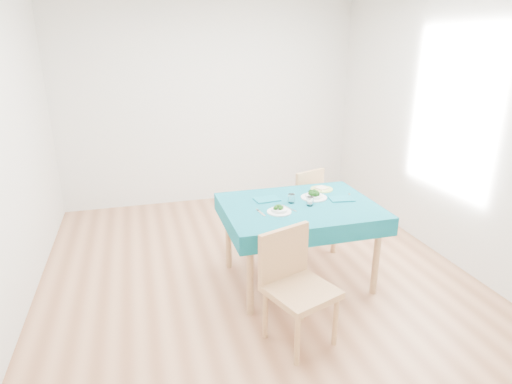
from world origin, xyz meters
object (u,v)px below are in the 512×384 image
object	(u,v)px
chair_near	(302,275)
chair_far	(299,200)
side_plate	(322,189)
bowl_near	(279,209)
table	(298,243)
bowl_far	(314,194)

from	to	relation	value
chair_near	chair_far	world-z (taller)	chair_near
side_plate	bowl_near	bearing A→B (deg)	-142.75
chair_near	side_plate	xyz separation A→B (m)	(0.66, 1.16, 0.20)
chair_far	side_plate	world-z (taller)	chair_far
chair_near	side_plate	size ratio (longest dim) A/B	5.10
table	bowl_far	xyz separation A→B (m)	(0.19, 0.12, 0.42)
chair_far	bowl_near	xyz separation A→B (m)	(-0.56, -0.96, 0.32)
chair_near	bowl_near	xyz separation A→B (m)	(0.07, 0.71, 0.23)
chair_near	table	bearing A→B (deg)	50.30
chair_near	bowl_far	distance (m)	1.10
chair_near	chair_far	bearing A→B (deg)	49.64
table	chair_far	distance (m)	0.90
bowl_near	chair_near	bearing A→B (deg)	-95.54
bowl_far	side_plate	bearing A→B (deg)	50.11
table	bowl_near	xyz separation A→B (m)	(-0.24, -0.13, 0.41)
chair_far	side_plate	size ratio (longest dim) A/B	4.28
bowl_near	side_plate	xyz separation A→B (m)	(0.60, 0.45, -0.03)
table	side_plate	world-z (taller)	side_plate
bowl_near	bowl_far	size ratio (longest dim) A/B	0.86
bowl_near	side_plate	distance (m)	0.75
bowl_far	chair_far	bearing A→B (deg)	79.15
table	chair_far	size ratio (longest dim) A/B	1.45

